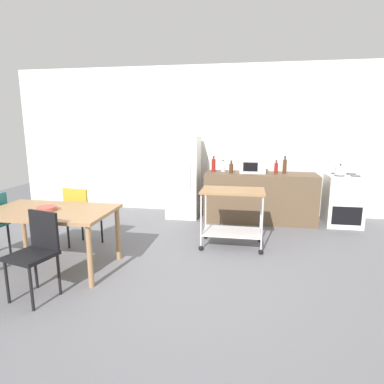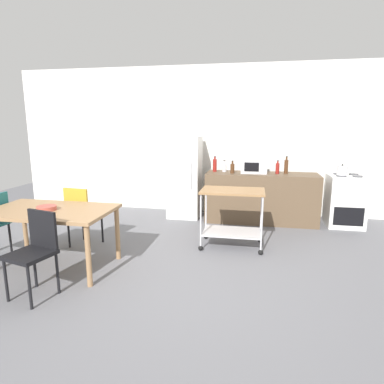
% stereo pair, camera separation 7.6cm
% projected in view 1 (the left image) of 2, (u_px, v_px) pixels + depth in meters
% --- Properties ---
extents(ground_plane, '(12.00, 12.00, 0.00)m').
position_uv_depth(ground_plane, '(184.00, 281.00, 3.74)').
color(ground_plane, slate).
extents(back_wall, '(8.40, 0.12, 2.90)m').
position_uv_depth(back_wall, '(215.00, 141.00, 6.53)').
color(back_wall, silver).
rests_on(back_wall, ground_plane).
extents(kitchen_counter, '(2.00, 0.64, 0.90)m').
position_uv_depth(kitchen_counter, '(260.00, 197.00, 6.00)').
color(kitchen_counter, brown).
rests_on(kitchen_counter, ground_plane).
extents(dining_table, '(1.50, 0.90, 0.75)m').
position_uv_depth(dining_table, '(51.00, 216.00, 3.97)').
color(dining_table, '#A37A51').
rests_on(dining_table, ground_plane).
extents(chair_mustard, '(0.44, 0.44, 0.89)m').
position_uv_depth(chair_mustard, '(81.00, 213.00, 4.70)').
color(chair_mustard, gold).
rests_on(chair_mustard, ground_plane).
extents(chair_black, '(0.49, 0.49, 0.89)m').
position_uv_depth(chair_black, '(36.00, 249.00, 3.32)').
color(chair_black, black).
rests_on(chair_black, ground_plane).
extents(stove_oven, '(0.60, 0.61, 0.92)m').
position_uv_depth(stove_oven, '(343.00, 200.00, 5.78)').
color(stove_oven, white).
rests_on(stove_oven, ground_plane).
extents(refrigerator, '(0.60, 0.63, 1.55)m').
position_uv_depth(refrigerator, '(184.00, 177.00, 6.28)').
color(refrigerator, white).
rests_on(refrigerator, ground_plane).
extents(kitchen_cart, '(0.91, 0.57, 0.85)m').
position_uv_depth(kitchen_cart, '(232.00, 208.00, 4.72)').
color(kitchen_cart, olive).
rests_on(kitchen_cart, ground_plane).
extents(bottle_wine, '(0.07, 0.07, 0.29)m').
position_uv_depth(bottle_wine, '(214.00, 165.00, 6.11)').
color(bottle_wine, maroon).
rests_on(bottle_wine, kitchen_counter).
extents(bottle_sparkling_water, '(0.08, 0.08, 0.21)m').
position_uv_depth(bottle_sparkling_water, '(223.00, 167.00, 6.10)').
color(bottle_sparkling_water, silver).
rests_on(bottle_sparkling_water, kitchen_counter).
extents(bottle_soda, '(0.07, 0.07, 0.23)m').
position_uv_depth(bottle_soda, '(231.00, 168.00, 5.91)').
color(bottle_soda, '#4C2D19').
rests_on(bottle_soda, kitchen_counter).
extents(microwave, '(0.46, 0.35, 0.26)m').
position_uv_depth(microwave, '(253.00, 166.00, 5.94)').
color(microwave, silver).
rests_on(microwave, kitchen_counter).
extents(bottle_soy_sauce, '(0.07, 0.07, 0.24)m').
position_uv_depth(bottle_soy_sauce, '(276.00, 168.00, 5.86)').
color(bottle_soy_sauce, maroon).
rests_on(bottle_soy_sauce, kitchen_counter).
extents(bottle_olive_oil, '(0.07, 0.07, 0.31)m').
position_uv_depth(bottle_olive_oil, '(285.00, 166.00, 5.87)').
color(bottle_olive_oil, '#4C2D19').
rests_on(bottle_olive_oil, kitchen_counter).
extents(fruit_bowl, '(0.23, 0.23, 0.05)m').
position_uv_depth(fruit_bowl, '(47.00, 209.00, 3.90)').
color(fruit_bowl, '#B24C3F').
rests_on(fruit_bowl, dining_table).
extents(kettle, '(0.24, 0.17, 0.19)m').
position_uv_depth(kettle, '(340.00, 170.00, 5.59)').
color(kettle, silver).
rests_on(kettle, stove_oven).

